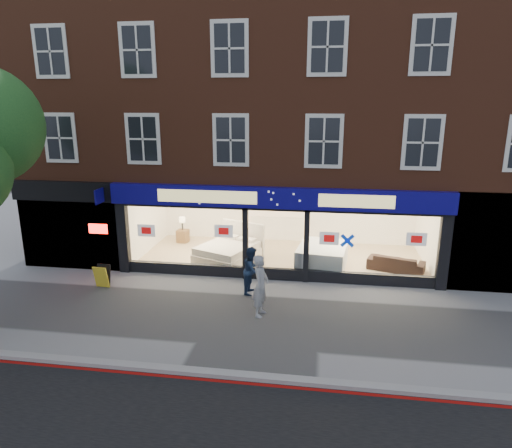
% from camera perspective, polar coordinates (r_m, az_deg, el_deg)
% --- Properties ---
extents(ground, '(120.00, 120.00, 0.00)m').
position_cam_1_polar(ground, '(13.32, 0.96, -11.83)').
color(ground, gray).
rests_on(ground, ground).
extents(kerb_line, '(60.00, 0.10, 0.01)m').
position_cam_1_polar(kerb_line, '(10.68, -1.37, -19.30)').
color(kerb_line, '#8C0A07').
rests_on(kerb_line, ground).
extents(kerb_stone, '(60.00, 0.25, 0.12)m').
position_cam_1_polar(kerb_stone, '(10.81, -1.18, -18.47)').
color(kerb_stone, gray).
rests_on(kerb_stone, ground).
extents(showroom_floor, '(11.00, 4.50, 0.10)m').
position_cam_1_polar(showroom_floor, '(18.11, 3.17, -4.18)').
color(showroom_floor, tan).
rests_on(showroom_floor, ground).
extents(building, '(19.00, 8.26, 10.30)m').
position_cam_1_polar(building, '(18.77, 3.94, 17.06)').
color(building, brown).
rests_on(building, ground).
extents(display_bed, '(2.62, 2.83, 1.30)m').
position_cam_1_polar(display_bed, '(17.57, -3.38, -3.38)').
color(display_bed, beige).
rests_on(display_bed, showroom_floor).
extents(bedside_table, '(0.51, 0.51, 0.55)m').
position_cam_1_polar(bedside_table, '(20.00, -9.12, -1.48)').
color(bedside_table, brown).
rests_on(bedside_table, showroom_floor).
extents(mattress_stack, '(1.94, 2.33, 0.84)m').
position_cam_1_polar(mattress_stack, '(16.91, 8.28, -4.06)').
color(mattress_stack, silver).
rests_on(mattress_stack, showroom_floor).
extents(sofa, '(2.11, 1.36, 0.57)m').
position_cam_1_polar(sofa, '(17.26, 17.10, -4.66)').
color(sofa, black).
rests_on(sofa, showroom_floor).
extents(a_board, '(0.52, 0.36, 0.76)m').
position_cam_1_polar(a_board, '(16.15, -18.65, -6.20)').
color(a_board, gold).
rests_on(a_board, ground).
extents(pedestrian_grey, '(0.54, 0.73, 1.83)m').
position_cam_1_polar(pedestrian_grey, '(13.20, 0.58, -7.70)').
color(pedestrian_grey, '#94959B').
rests_on(pedestrian_grey, ground).
extents(pedestrian_blue, '(0.68, 0.82, 1.55)m').
position_cam_1_polar(pedestrian_blue, '(14.72, -0.48, -5.79)').
color(pedestrian_blue, '#182743').
rests_on(pedestrian_blue, ground).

